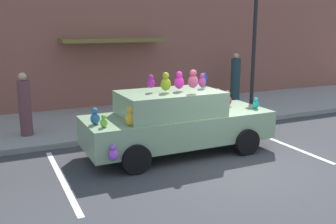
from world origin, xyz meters
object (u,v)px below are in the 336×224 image
teddy_bear_on_sidewalk (120,118)px  pedestrian_near_shopfront (25,106)px  plush_covered_car (176,121)px  pedestrian_by_lamp (235,78)px  street_lamp_post (254,36)px

teddy_bear_on_sidewalk → pedestrian_near_shopfront: size_ratio=0.45×
plush_covered_car → pedestrian_by_lamp: plush_covered_car is taller
pedestrian_near_shopfront → pedestrian_by_lamp: (8.06, 1.81, 0.06)m
street_lamp_post → pedestrian_by_lamp: 3.18m
teddy_bear_on_sidewalk → street_lamp_post: bearing=-0.9°
teddy_bear_on_sidewalk → pedestrian_near_shopfront: (-2.47, 0.56, 0.44)m
pedestrian_near_shopfront → pedestrian_by_lamp: bearing=12.7°
teddy_bear_on_sidewalk → pedestrian_by_lamp: bearing=23.0°
pedestrian_by_lamp → pedestrian_near_shopfront: bearing=-167.3°
plush_covered_car → street_lamp_post: street_lamp_post is taller
teddy_bear_on_sidewalk → street_lamp_post: size_ratio=0.18×
plush_covered_car → teddy_bear_on_sidewalk: size_ratio=5.99×
street_lamp_post → teddy_bear_on_sidewalk: bearing=179.1°
street_lamp_post → pedestrian_near_shopfront: bearing=174.8°
teddy_bear_on_sidewalk → pedestrian_near_shopfront: pedestrian_near_shopfront is taller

